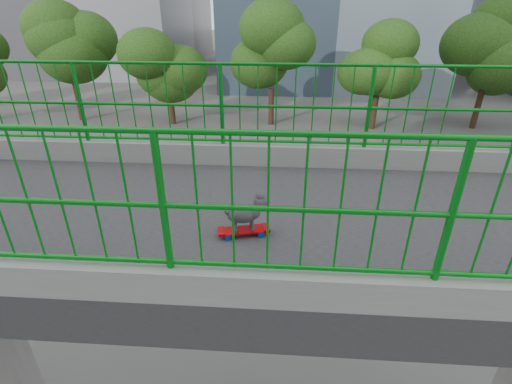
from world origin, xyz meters
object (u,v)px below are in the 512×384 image
object	(u,v)px
car_5	(129,278)
skateboard	(244,231)
car_2	(501,203)
poodle	(246,212)
car_7	(428,199)

from	to	relation	value
car_5	skateboard	bearing A→B (deg)	35.66
skateboard	car_5	size ratio (longest dim) A/B	0.13
car_2	poodle	bearing A→B (deg)	140.23
skateboard	car_5	xyz separation A→B (m)	(-6.48, -4.65, -6.35)
car_5	car_7	xyz separation A→B (m)	(-6.40, 12.01, 0.02)
skateboard	poodle	bearing A→B (deg)	90.00
car_5	poodle	bearing A→B (deg)	35.83
skateboard	car_2	distance (m)	17.94
car_2	car_7	bearing A→B (deg)	90.00
skateboard	car_5	world-z (taller)	skateboard
car_5	car_7	distance (m)	13.61
poodle	car_5	bearing A→B (deg)	-157.24
poodle	car_2	bearing A→B (deg)	127.17
car_2	car_7	world-z (taller)	car_7
car_2	car_5	xyz separation A→B (m)	(6.40, -15.38, 0.04)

